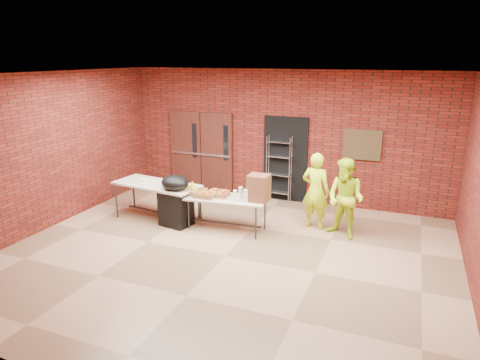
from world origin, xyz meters
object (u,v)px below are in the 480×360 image
(table_left, at_px, (157,187))
(table_right, at_px, (227,200))
(wire_rack, at_px, (279,169))
(volunteer_man, at_px, (345,199))
(covered_grill, at_px, (176,200))
(coffee_dispenser, at_px, (259,188))
(volunteer_woman, at_px, (316,191))

(table_left, xyz_separation_m, table_right, (1.68, -0.01, -0.10))
(wire_rack, xyz_separation_m, volunteer_man, (1.86, -1.62, -0.02))
(table_right, bearing_deg, table_left, 173.99)
(covered_grill, xyz_separation_m, volunteer_man, (3.42, 0.72, 0.25))
(coffee_dispenser, bearing_deg, table_right, -174.58)
(wire_rack, bearing_deg, table_right, -98.96)
(covered_grill, distance_m, volunteer_man, 3.50)
(coffee_dispenser, bearing_deg, table_left, -178.63)
(table_right, bearing_deg, volunteer_woman, 18.45)
(covered_grill, bearing_deg, table_left, 170.78)
(volunteer_man, bearing_deg, table_right, -143.86)
(coffee_dispenser, bearing_deg, volunteer_man, 15.24)
(table_left, relative_size, volunteer_man, 1.27)
(coffee_dispenser, distance_m, volunteer_man, 1.72)
(volunteer_man, bearing_deg, covered_grill, -144.47)
(table_right, height_order, volunteer_man, volunteer_man)
(wire_rack, bearing_deg, coffee_dispenser, -80.78)
(table_left, height_order, coffee_dispenser, coffee_dispenser)
(table_right, height_order, volunteer_woman, volunteer_woman)
(wire_rack, bearing_deg, table_left, -131.89)
(coffee_dispenser, xyz_separation_m, volunteer_man, (1.65, 0.45, -0.16))
(table_left, xyz_separation_m, volunteer_woman, (3.36, 0.75, 0.08))
(table_left, xyz_separation_m, coffee_dispenser, (2.36, 0.06, 0.23))
(covered_grill, bearing_deg, table_right, 20.74)
(table_right, xyz_separation_m, covered_grill, (-1.09, -0.20, -0.08))
(wire_rack, height_order, covered_grill, wire_rack)
(coffee_dispenser, bearing_deg, volunteer_woman, 34.55)
(table_right, relative_size, covered_grill, 1.58)
(wire_rack, bearing_deg, volunteer_woman, -45.21)
(volunteer_woman, xyz_separation_m, volunteer_man, (0.64, -0.24, -0.01))
(table_right, xyz_separation_m, volunteer_woman, (1.68, 0.76, 0.18))
(wire_rack, height_order, table_right, wire_rack)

